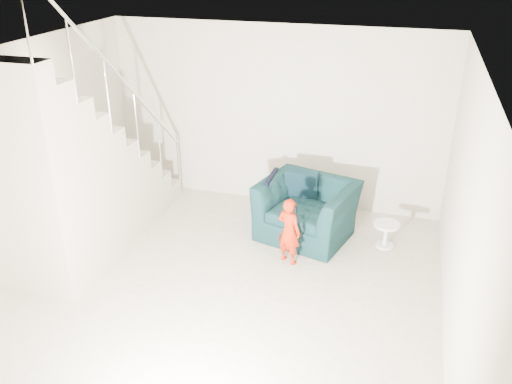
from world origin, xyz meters
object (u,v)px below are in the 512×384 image
armchair (307,210)px  toddler (289,231)px  staircase (77,186)px  side_table (386,231)px

armchair → toddler: bearing=-81.4°
armchair → toddler: (-0.08, -0.74, 0.05)m
armchair → staircase: 3.02m
armchair → staircase: bearing=-140.8°
side_table → armchair: bearing=-179.8°
side_table → staircase: size_ratio=0.10×
toddler → staircase: (-2.62, -0.49, 0.50)m
side_table → staircase: bearing=-161.9°
staircase → toddler: bearing=10.6°
toddler → staircase: size_ratio=0.25×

